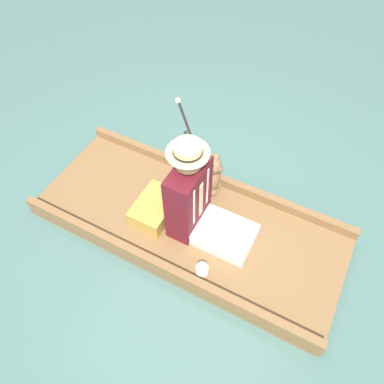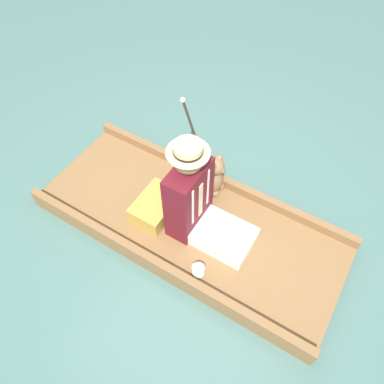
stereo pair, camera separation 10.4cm
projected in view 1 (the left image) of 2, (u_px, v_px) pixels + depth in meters
name	position (u px, v px, depth m)	size (l,w,h in m)	color
ground_plane	(189.00, 227.00, 3.13)	(16.00, 16.00, 0.00)	#476B66
punt_boat	(189.00, 223.00, 3.08)	(1.01, 2.50, 0.19)	brown
seat_cushion	(155.00, 208.00, 3.03)	(0.40, 0.28, 0.15)	#B7933D
seated_person	(197.00, 201.00, 2.75)	(0.39, 0.69, 0.88)	white
teddy_bear	(213.00, 176.00, 3.09)	(0.28, 0.16, 0.39)	#846042
wine_glass	(202.00, 269.00, 2.71)	(0.09, 0.09, 0.09)	silver
walking_cane	(192.00, 138.00, 2.92)	(0.04, 0.31, 0.84)	#2D2823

